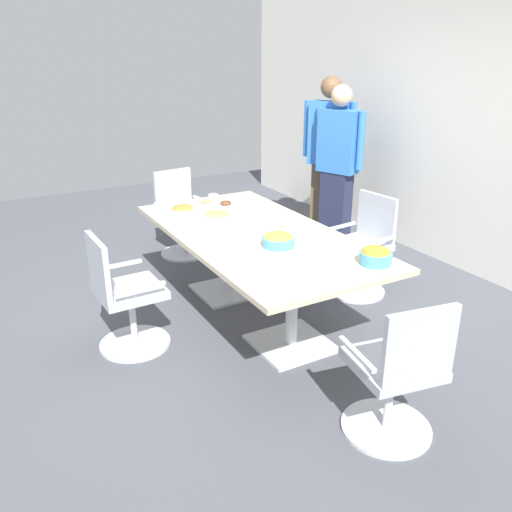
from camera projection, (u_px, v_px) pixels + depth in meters
name	position (u px, v px, depth m)	size (l,w,h in m)	color
ground_plane	(256.00, 316.00, 4.55)	(10.00, 10.00, 0.01)	#4C4F56
back_wall	(472.00, 130.00, 5.13)	(8.00, 0.10, 2.80)	white
conference_table	(256.00, 247.00, 4.32)	(2.40, 1.20, 0.75)	#CCB793
office_chair_0	(362.00, 250.00, 4.87)	(0.59, 0.59, 0.91)	silver
office_chair_1	(181.00, 218.00, 5.79)	(0.60, 0.60, 0.91)	silver
office_chair_2	(124.00, 299.00, 3.93)	(0.56, 0.56, 0.91)	silver
office_chair_3	(397.00, 377.00, 3.01)	(0.62, 0.62, 0.91)	silver
person_standing_0	(328.00, 156.00, 6.11)	(0.54, 0.44, 1.85)	brown
person_standing_1	(338.00, 164.00, 5.87)	(0.60, 0.36, 1.78)	#232842
snack_bowl_cookies	(218.00, 216.00, 4.55)	(0.24, 0.24, 0.09)	white
snack_bowl_pretzels	(183.00, 211.00, 4.68)	(0.22, 0.22, 0.10)	white
snack_bowl_chips_orange	(376.00, 255.00, 3.66)	(0.23, 0.23, 0.12)	#4C9EC6
snack_bowl_chips_yellow	(278.00, 240.00, 3.98)	(0.25, 0.25, 0.11)	#4C9EC6
donut_platter	(221.00, 200.00, 5.13)	(0.41, 0.41, 0.04)	white
plate_stack	(296.00, 227.00, 4.36)	(0.23, 0.23, 0.04)	white
napkin_pile	(219.00, 239.00, 4.03)	(0.16, 0.16, 0.07)	white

